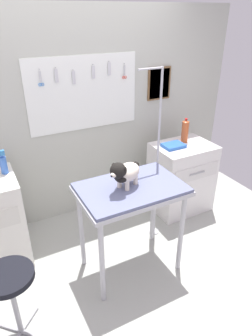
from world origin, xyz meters
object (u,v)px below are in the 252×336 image
at_px(grooming_arm, 157,166).
at_px(dog, 125,173).
at_px(cabinet_right, 181,177).
at_px(conditioner_bottle, 3,164).
at_px(stool, 10,285).
at_px(grooming_table, 131,197).
at_px(soda_bottle, 185,131).

relative_size(grooming_arm, dog, 5.07).
distance_m(cabinet_right, conditioner_bottle, 2.02).
relative_size(stool, conditioner_bottle, 2.77).
distance_m(dog, conditioner_bottle, 1.13).
bearing_deg(cabinet_right, grooming_table, -149.63).
bearing_deg(dog, stool, -167.36).
relative_size(grooming_table, conditioner_bottle, 4.00).
distance_m(grooming_table, cabinet_right, 1.24).
xyz_separation_m(stool, soda_bottle, (2.17, 0.91, 0.46)).
distance_m(stool, conditioner_bottle, 1.10).
relative_size(grooming_arm, cabinet_right, 2.12).
height_order(grooming_table, dog, dog).
relative_size(dog, stool, 0.56).
bearing_deg(stool, soda_bottle, 22.72).
distance_m(grooming_table, conditioner_bottle, 1.19).
bearing_deg(grooming_arm, stool, -160.74).
distance_m(grooming_table, soda_bottle, 1.30).
height_order(conditioner_bottle, soda_bottle, soda_bottle).
height_order(grooming_arm, cabinet_right, grooming_arm).
xyz_separation_m(grooming_table, cabinet_right, (1.02, 0.60, -0.37)).
xyz_separation_m(grooming_table, dog, (-0.06, 0.01, 0.25)).
bearing_deg(soda_bottle, dog, -149.33).
height_order(stool, soda_bottle, soda_bottle).
xyz_separation_m(grooming_arm, stool, (-1.55, -0.54, -0.32)).
height_order(stool, conditioner_bottle, conditioner_bottle).
height_order(cabinet_right, stool, cabinet_right).
xyz_separation_m(dog, cabinet_right, (1.08, 0.59, -0.62)).
distance_m(grooming_arm, soda_bottle, 0.74).
relative_size(grooming_arm, conditioner_bottle, 7.94).
distance_m(dog, soda_bottle, 1.33).
xyz_separation_m(cabinet_right, conditioner_bottle, (-1.93, 0.15, 0.57)).
relative_size(grooming_table, dog, 2.55).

